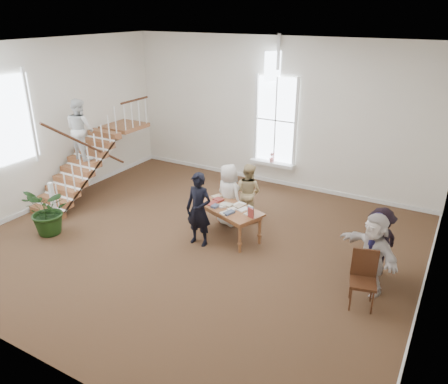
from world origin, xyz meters
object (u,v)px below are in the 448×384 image
Objects in this scene: police_officer at (199,209)px; elderly_woman at (229,195)px; woman_cluster_c at (373,253)px; side_chair at (364,275)px; library_table at (229,211)px; woman_cluster_a at (373,250)px; floor_plant at (48,211)px; person_yellow at (248,192)px; woman_cluster_b at (379,242)px.

police_officer reaches higher than elderly_woman.
woman_cluster_c reaches higher than side_chair.
woman_cluster_a reaches higher than library_table.
floor_plant is 1.13× the size of side_chair.
person_yellow is 5.01m from floor_plant.
woman_cluster_c is at bearing -177.18° from elderly_woman.
floor_plant is (-3.91, -2.08, -0.07)m from library_table.
elderly_woman reaches higher than floor_plant.
woman_cluster_c is at bearing 11.73° from floor_plant.
woman_cluster_c is at bearing -176.54° from woman_cluster_a.
woman_cluster_a is 7.57m from floor_plant.
woman_cluster_c is 1.33× the size of floor_plant.
police_officer is at bearing -140.78° from woman_cluster_c.
library_table is 1.48× the size of floor_plant.
woman_cluster_b is (3.53, -0.99, -0.01)m from person_yellow.
elderly_woman is 1.02× the size of woman_cluster_a.
person_yellow is at bearing 76.20° from police_officer.
person_yellow is at bearing -167.27° from woman_cluster_c.
elderly_woman is (-0.34, 0.60, 0.12)m from library_table.
woman_cluster_a is 0.45m from woman_cluster_b.
woman_cluster_a is 0.74m from side_chair.
side_chair is at bearing 28.20° from woman_cluster_b.
library_table is 1.68× the size of side_chair.
police_officer is at bearing 83.29° from person_yellow.
woman_cluster_c is (3.53, -1.64, 0.06)m from person_yellow.
person_yellow is 4.13m from side_chair.
floor_plant is at bearing -132.06° from library_table.
person_yellow is 1.02× the size of woman_cluster_b.
woman_cluster_b is (3.83, -0.49, -0.06)m from elderly_woman.
police_officer is at bearing -49.77° from woman_cluster_b.
woman_cluster_b is at bearing 16.46° from floor_plant.
police_officer is at bearing 159.74° from side_chair.
library_table is 0.70m from elderly_woman.
library_table is 1.04× the size of police_officer.
woman_cluster_c is (0.00, -0.65, 0.08)m from woman_cluster_b.
side_chair is at bearing -7.00° from police_officer.
person_yellow is at bearing 39.45° from floor_plant.
woman_cluster_b is (3.93, 0.76, -0.13)m from police_officer.
library_table is at bearing 28.04° from floor_plant.
floor_plant is 7.45m from side_chair.
woman_cluster_a is (3.50, -1.44, 0.03)m from person_yellow.
police_officer is at bearing 104.85° from elderly_woman.
side_chair is (3.47, -1.07, -0.07)m from library_table.
woman_cluster_a is 1.27× the size of floor_plant.
person_yellow is at bearing 134.14° from side_chair.
person_yellow is (0.30, 0.50, -0.04)m from elderly_woman.
woman_cluster_a is at bearing 136.22° from woman_cluster_c.
woman_cluster_c reaches higher than woman_cluster_a.
elderly_woman is 1.47× the size of side_chair.
side_chair reaches higher than library_table.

